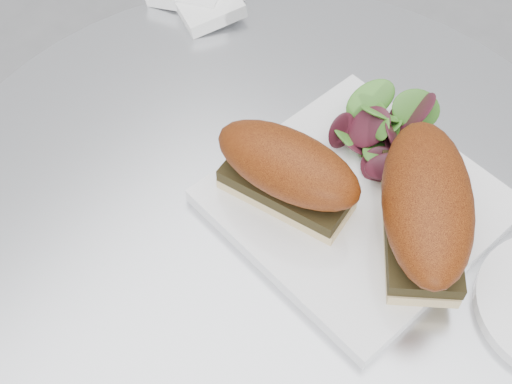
# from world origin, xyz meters

# --- Properties ---
(table) EXTENTS (0.70, 0.70, 0.73)m
(table) POSITION_xyz_m (0.00, 0.00, 0.49)
(table) COLOR silver
(table) RESTS_ON ground
(plate) EXTENTS (0.27, 0.27, 0.02)m
(plate) POSITION_xyz_m (0.06, 0.06, 0.74)
(plate) COLOR white
(plate) RESTS_ON table
(sandwich_left) EXTENTS (0.15, 0.08, 0.08)m
(sandwich_left) POSITION_xyz_m (0.01, 0.02, 0.79)
(sandwich_left) COLOR #EFDF95
(sandwich_left) RESTS_ON plate
(sandwich_right) EXTENTS (0.16, 0.19, 0.08)m
(sandwich_right) POSITION_xyz_m (0.12, 0.06, 0.79)
(sandwich_right) COLOR #EFDF95
(sandwich_right) RESTS_ON plate
(salad) EXTENTS (0.11, 0.11, 0.05)m
(salad) POSITION_xyz_m (0.04, 0.13, 0.77)
(salad) COLOR #4A852B
(salad) RESTS_ON plate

